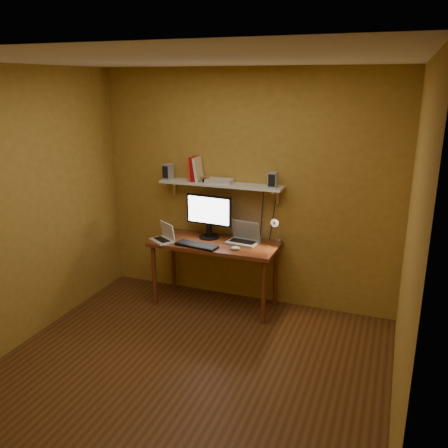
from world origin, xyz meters
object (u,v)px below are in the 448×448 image
at_px(desk, 215,249).
at_px(netbook, 164,236).
at_px(wall_shelf, 221,184).
at_px(speaker_right, 273,180).
at_px(keyboard, 197,245).
at_px(desk_lamp, 276,227).
at_px(speaker_left, 168,172).
at_px(router, 219,181).
at_px(monitor, 209,214).
at_px(mouse, 235,248).
at_px(shelf_camera, 205,180).
at_px(laptop, 244,237).

distance_m(desk, netbook, 0.58).
xyz_separation_m(wall_shelf, speaker_right, (0.59, -0.01, 0.10)).
xyz_separation_m(wall_shelf, keyboard, (-0.13, -0.39, -0.60)).
bearing_deg(desk, desk_lamp, 10.81).
bearing_deg(speaker_right, keyboard, -148.16).
height_order(speaker_left, router, speaker_left).
height_order(monitor, netbook, monitor).
relative_size(desk, speaker_right, 8.56).
distance_m(netbook, desk_lamp, 1.24).
distance_m(desk, monitor, 0.40).
height_order(desk, mouse, mouse).
relative_size(monitor, shelf_camera, 4.76).
height_order(monitor, speaker_right, speaker_right).
relative_size(mouse, speaker_right, 0.63).
xyz_separation_m(monitor, speaker_right, (0.71, 0.06, 0.43)).
bearing_deg(router, shelf_camera, -161.99).
bearing_deg(keyboard, speaker_right, 35.87).
bearing_deg(mouse, netbook, 160.86).
distance_m(monitor, shelf_camera, 0.38).
relative_size(wall_shelf, shelf_camera, 12.25).
bearing_deg(speaker_right, speaker_left, -175.78).
bearing_deg(desk_lamp, laptop, -177.54).
bearing_deg(keyboard, speaker_left, 151.73).
bearing_deg(monitor, desk, -41.73).
height_order(desk, speaker_left, speaker_left).
xyz_separation_m(laptop, mouse, (-0.01, -0.26, -0.05)).
bearing_deg(desk_lamp, speaker_left, 177.55).
height_order(keyboard, speaker_right, speaker_right).
bearing_deg(router, desk_lamp, -4.87).
height_order(wall_shelf, laptop, wall_shelf).
bearing_deg(keyboard, monitor, 96.29).
bearing_deg(laptop, monitor, -175.03).
bearing_deg(router, speaker_left, -179.85).
xyz_separation_m(speaker_left, router, (0.63, 0.00, -0.06)).
bearing_deg(router, laptop, -12.92).
bearing_deg(keyboard, wall_shelf, 79.87).
relative_size(monitor, netbook, 1.68).
distance_m(speaker_right, router, 0.61).
height_order(monitor, laptop, monitor).
xyz_separation_m(desk, monitor, (-0.12, 0.12, 0.36)).
bearing_deg(speaker_right, desk_lamp, -35.06).
height_order(wall_shelf, shelf_camera, shelf_camera).
relative_size(desk, netbook, 4.32).
distance_m(laptop, netbook, 0.88).
relative_size(desk, mouse, 13.60).
distance_m(desk, keyboard, 0.25).
relative_size(wall_shelf, netbook, 4.32).
bearing_deg(desk, router, 94.02).
height_order(desk, router, router).
relative_size(netbook, router, 1.13).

